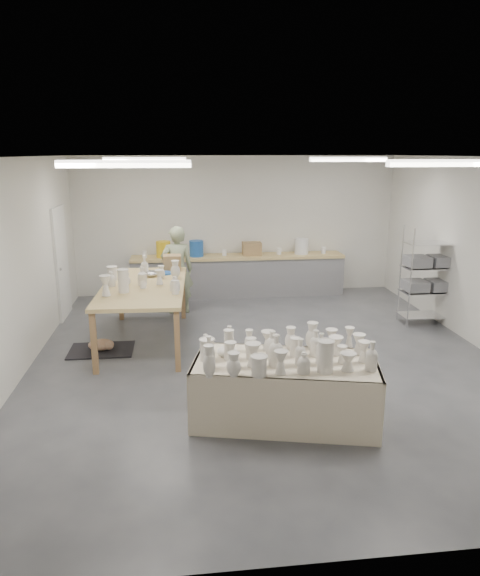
{
  "coord_description": "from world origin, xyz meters",
  "views": [
    {
      "loc": [
        -1.24,
        -7.18,
        3.05
      ],
      "look_at": [
        -0.35,
        0.36,
        1.05
      ],
      "focal_mm": 32.0,
      "sensor_mm": 36.0,
      "label": 1
    }
  ],
  "objects": [
    {
      "name": "room",
      "position": [
        -0.11,
        0.08,
        2.06
      ],
      "size": [
        8.0,
        8.02,
        3.0
      ],
      "color": "#424449",
      "rests_on": "ground"
    },
    {
      "name": "back_counter",
      "position": [
        -0.01,
        3.68,
        0.49
      ],
      "size": [
        4.6,
        0.6,
        1.24
      ],
      "color": "tan",
      "rests_on": "ground"
    },
    {
      "name": "wire_shelf",
      "position": [
        3.2,
        1.4,
        0.92
      ],
      "size": [
        0.88,
        0.48,
        1.8
      ],
      "color": "silver",
      "rests_on": "ground"
    },
    {
      "name": "drying_table",
      "position": [
        -0.08,
        -1.8,
        0.43
      ],
      "size": [
        2.28,
        1.46,
        1.11
      ],
      "rotation": [
        0.0,
        0.0,
        -0.23
      ],
      "color": "olive",
      "rests_on": "ground"
    },
    {
      "name": "work_table",
      "position": [
        -1.83,
        1.08,
        0.97
      ],
      "size": [
        1.41,
        2.66,
        1.34
      ],
      "rotation": [
        0.0,
        0.0,
        -0.04
      ],
      "color": "tan",
      "rests_on": "ground"
    },
    {
      "name": "rug",
      "position": [
        -2.54,
        0.68,
        0.01
      ],
      "size": [
        1.0,
        0.7,
        0.02
      ],
      "primitive_type": "cube",
      "color": "black",
      "rests_on": "ground"
    },
    {
      "name": "cat",
      "position": [
        -2.52,
        0.66,
        0.11
      ],
      "size": [
        0.43,
        0.33,
        0.17
      ],
      "rotation": [
        0.0,
        0.0,
        0.12
      ],
      "color": "white",
      "rests_on": "rug"
    },
    {
      "name": "potter",
      "position": [
        -1.32,
        2.59,
        0.86
      ],
      "size": [
        0.66,
        0.46,
        1.71
      ],
      "primitive_type": "imported",
      "rotation": [
        0.0,
        0.0,
        3.22
      ],
      "color": "gray",
      "rests_on": "ground"
    },
    {
      "name": "red_stool",
      "position": [
        -1.32,
        2.86,
        0.32
      ],
      "size": [
        0.49,
        0.49,
        0.36
      ],
      "rotation": [
        0.0,
        0.0,
        0.35
      ],
      "color": "#AB182A",
      "rests_on": "ground"
    }
  ]
}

